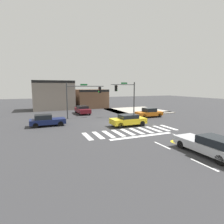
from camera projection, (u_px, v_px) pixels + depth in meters
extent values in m
plane|color=#353538|center=(115.00, 124.00, 23.33)|extent=(120.00, 120.00, 0.00)
cube|color=silver|center=(87.00, 136.00, 17.33)|extent=(0.49, 2.89, 0.01)
cube|color=silver|center=(98.00, 135.00, 17.75)|extent=(0.49, 2.89, 0.01)
cube|color=silver|center=(108.00, 134.00, 18.17)|extent=(0.49, 2.89, 0.01)
cube|color=silver|center=(118.00, 133.00, 18.59)|extent=(0.49, 2.89, 0.01)
cube|color=silver|center=(127.00, 132.00, 19.01)|extent=(0.49, 2.89, 0.01)
cube|color=silver|center=(136.00, 131.00, 19.43)|extent=(0.49, 2.89, 0.01)
cube|color=silver|center=(145.00, 130.00, 19.85)|extent=(0.49, 2.89, 0.01)
cube|color=silver|center=(153.00, 129.00, 20.27)|extent=(0.49, 2.89, 0.01)
cube|color=silver|center=(161.00, 128.00, 20.70)|extent=(0.49, 2.89, 0.01)
cube|color=silver|center=(169.00, 127.00, 21.12)|extent=(0.49, 2.89, 0.01)
cube|color=white|center=(142.00, 136.00, 17.40)|extent=(6.80, 0.50, 0.01)
cube|color=white|center=(162.00, 145.00, 14.66)|extent=(0.16, 2.00, 0.01)
cube|color=white|center=(204.00, 165.00, 11.01)|extent=(0.16, 2.00, 0.01)
cylinder|color=yellow|center=(177.00, 142.00, 15.58)|extent=(1.07, 1.07, 0.01)
cylinder|color=white|center=(175.00, 142.00, 15.49)|extent=(0.17, 0.17, 0.00)
cylinder|color=white|center=(179.00, 141.00, 15.67)|extent=(0.17, 0.17, 0.00)
cube|color=white|center=(177.00, 142.00, 15.58)|extent=(0.48, 0.04, 0.00)
cube|color=#B2AA9E|center=(150.00, 114.00, 31.53)|extent=(10.00, 1.60, 0.15)
cube|color=#B2AA9E|center=(117.00, 112.00, 34.29)|extent=(1.60, 10.00, 0.15)
cube|color=#B2AA9E|center=(136.00, 110.00, 35.91)|extent=(10.00, 10.00, 0.15)
cube|color=gray|center=(53.00, 95.00, 37.89)|extent=(8.16, 5.81, 6.03)
cube|color=black|center=(54.00, 82.00, 35.04)|extent=(8.16, 0.50, 0.50)
cube|color=brown|center=(91.00, 99.00, 41.40)|extent=(6.60, 6.26, 4.17)
cube|color=black|center=(95.00, 91.00, 38.47)|extent=(6.60, 0.50, 0.50)
cylinder|color=#383A3D|center=(67.00, 101.00, 26.55)|extent=(0.18, 0.18, 5.36)
cylinder|color=#383A3D|center=(86.00, 86.00, 27.36)|extent=(5.77, 0.12, 0.12)
cube|color=black|center=(100.00, 90.00, 28.31)|extent=(0.32, 0.32, 0.95)
sphere|color=#470A0A|center=(99.00, 88.00, 28.21)|extent=(0.22, 0.22, 0.22)
sphere|color=#4C330C|center=(99.00, 90.00, 28.25)|extent=(0.22, 0.22, 0.22)
sphere|color=#1ED833|center=(99.00, 92.00, 28.29)|extent=(0.22, 0.22, 0.22)
cube|color=#197233|center=(84.00, 85.00, 27.22)|extent=(1.10, 0.03, 0.24)
cylinder|color=#383A3D|center=(134.00, 99.00, 29.69)|extent=(0.18, 0.18, 5.53)
cylinder|color=#383A3D|center=(123.00, 85.00, 28.57)|extent=(4.13, 0.12, 0.12)
cube|color=black|center=(116.00, 88.00, 28.18)|extent=(0.32, 0.32, 0.95)
sphere|color=#470A0A|center=(117.00, 86.00, 28.20)|extent=(0.22, 0.22, 0.22)
sphere|color=#4C330C|center=(117.00, 88.00, 28.25)|extent=(0.22, 0.22, 0.22)
sphere|color=#1ED833|center=(117.00, 90.00, 28.29)|extent=(0.22, 0.22, 0.22)
cube|color=#197233|center=(124.00, 83.00, 28.62)|extent=(1.10, 0.03, 0.24)
cube|color=#B7BABF|center=(207.00, 146.00, 12.68)|extent=(1.81, 4.75, 0.59)
cube|color=black|center=(217.00, 141.00, 11.95)|extent=(1.59, 2.18, 0.53)
cylinder|color=black|center=(181.00, 144.00, 13.88)|extent=(0.22, 0.63, 0.63)
cylinder|color=black|center=(196.00, 142.00, 14.50)|extent=(0.22, 0.63, 0.63)
cylinder|color=black|center=(220.00, 160.00, 10.93)|extent=(0.22, 0.63, 0.63)
cube|color=#141E4C|center=(48.00, 121.00, 21.86)|extent=(4.12, 1.78, 0.59)
cube|color=black|center=(43.00, 117.00, 21.59)|extent=(1.91, 1.56, 0.56)
cylinder|color=black|center=(59.00, 121.00, 23.15)|extent=(0.62, 0.22, 0.62)
cylinder|color=black|center=(61.00, 124.00, 21.72)|extent=(0.62, 0.22, 0.62)
cylinder|color=black|center=(36.00, 123.00, 22.07)|extent=(0.62, 0.22, 0.62)
cylinder|color=black|center=(36.00, 126.00, 20.65)|extent=(0.62, 0.22, 0.62)
cube|color=gold|center=(128.00, 121.00, 21.89)|extent=(4.29, 1.92, 0.65)
cube|color=black|center=(128.00, 116.00, 21.82)|extent=(2.10, 1.69, 0.47)
cylinder|color=black|center=(120.00, 126.00, 20.60)|extent=(0.67, 0.22, 0.67)
cylinder|color=black|center=(114.00, 123.00, 22.15)|extent=(0.67, 0.22, 0.67)
cylinder|color=black|center=(142.00, 124.00, 21.72)|extent=(0.67, 0.22, 0.67)
cylinder|color=black|center=(135.00, 121.00, 23.27)|extent=(0.67, 0.22, 0.67)
cube|color=maroon|center=(82.00, 110.00, 31.79)|extent=(1.91, 4.78, 0.67)
cube|color=black|center=(82.00, 107.00, 31.71)|extent=(1.68, 2.35, 0.45)
cylinder|color=black|center=(90.00, 113.00, 30.68)|extent=(0.22, 0.68, 0.68)
cylinder|color=black|center=(80.00, 113.00, 30.03)|extent=(0.22, 0.68, 0.68)
cylinder|color=black|center=(85.00, 111.00, 33.64)|extent=(0.22, 0.68, 0.68)
cylinder|color=black|center=(76.00, 111.00, 32.99)|extent=(0.22, 0.68, 0.68)
cube|color=orange|center=(149.00, 113.00, 28.30)|extent=(4.12, 1.91, 0.57)
cube|color=black|center=(149.00, 110.00, 28.24)|extent=(1.78, 1.68, 0.59)
cylinder|color=black|center=(153.00, 114.00, 29.64)|extent=(0.65, 0.22, 0.65)
cylinder|color=black|center=(159.00, 115.00, 28.10)|extent=(0.65, 0.22, 0.65)
cylinder|color=black|center=(138.00, 115.00, 28.57)|extent=(0.65, 0.22, 0.65)
cylinder|color=black|center=(144.00, 116.00, 27.02)|extent=(0.65, 0.22, 0.65)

